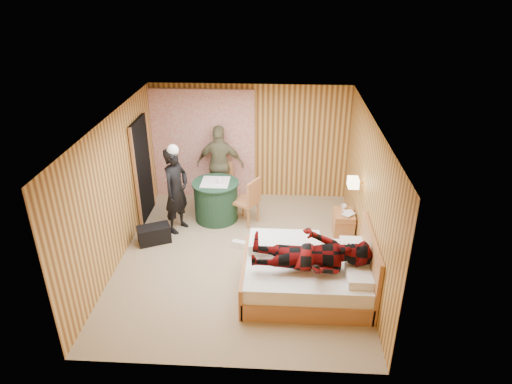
# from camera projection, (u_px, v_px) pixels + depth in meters

# --- Properties ---
(floor) EXTENTS (4.20, 5.00, 0.01)m
(floor) POSITION_uv_depth(u_px,v_px,m) (241.00, 257.00, 8.11)
(floor) COLOR #9E8768
(floor) RESTS_ON ground
(ceiling) EXTENTS (4.20, 5.00, 0.01)m
(ceiling) POSITION_uv_depth(u_px,v_px,m) (238.00, 121.00, 7.00)
(ceiling) COLOR white
(ceiling) RESTS_ON wall_back
(wall_back) EXTENTS (4.20, 0.02, 2.50)m
(wall_back) POSITION_uv_depth(u_px,v_px,m) (250.00, 142.00, 9.79)
(wall_back) COLOR #E0B056
(wall_back) RESTS_ON floor
(wall_left) EXTENTS (0.02, 5.00, 2.50)m
(wall_left) POSITION_uv_depth(u_px,v_px,m) (115.00, 191.00, 7.66)
(wall_left) COLOR #E0B056
(wall_left) RESTS_ON floor
(wall_right) EXTENTS (0.02, 5.00, 2.50)m
(wall_right) POSITION_uv_depth(u_px,v_px,m) (368.00, 197.00, 7.44)
(wall_right) COLOR #E0B056
(wall_right) RESTS_ON floor
(curtain) EXTENTS (2.20, 0.08, 2.40)m
(curtain) POSITION_uv_depth(u_px,v_px,m) (204.00, 144.00, 9.80)
(curtain) COLOR silver
(curtain) RESTS_ON floor
(doorway) EXTENTS (0.06, 0.90, 2.05)m
(doorway) POSITION_uv_depth(u_px,v_px,m) (143.00, 170.00, 9.01)
(doorway) COLOR black
(doorway) RESTS_ON floor
(wall_lamp) EXTENTS (0.26, 0.24, 0.16)m
(wall_lamp) POSITION_uv_depth(u_px,v_px,m) (353.00, 183.00, 7.83)
(wall_lamp) COLOR gold
(wall_lamp) RESTS_ON wall_right
(bed) EXTENTS (1.97, 1.53, 1.05)m
(bed) POSITION_uv_depth(u_px,v_px,m) (307.00, 274.00, 7.15)
(bed) COLOR #BD7F4D
(bed) RESTS_ON floor
(nightstand) EXTENTS (0.39, 0.53, 0.51)m
(nightstand) POSITION_uv_depth(u_px,v_px,m) (343.00, 224.00, 8.62)
(nightstand) COLOR #BD7F4D
(nightstand) RESTS_ON floor
(round_table) EXTENTS (0.93, 0.93, 0.83)m
(round_table) POSITION_uv_depth(u_px,v_px,m) (216.00, 200.00, 9.16)
(round_table) COLOR #204531
(round_table) RESTS_ON floor
(chair_far) EXTENTS (0.54, 0.54, 0.93)m
(chair_far) POSITION_uv_depth(u_px,v_px,m) (222.00, 180.00, 9.76)
(chair_far) COLOR #BD7F4D
(chair_far) RESTS_ON floor
(chair_near) EXTENTS (0.60, 0.60, 0.97)m
(chair_near) POSITION_uv_depth(u_px,v_px,m) (249.00, 198.00, 8.91)
(chair_near) COLOR #BD7F4D
(chair_near) RESTS_ON floor
(duffel_bag) EXTENTS (0.66, 0.53, 0.33)m
(duffel_bag) POSITION_uv_depth(u_px,v_px,m) (154.00, 234.00, 8.47)
(duffel_bag) COLOR black
(duffel_bag) RESTS_ON floor
(sneaker_left) EXTENTS (0.27, 0.13, 0.12)m
(sneaker_left) POSITION_uv_depth(u_px,v_px,m) (228.00, 218.00, 9.25)
(sneaker_left) COLOR white
(sneaker_left) RESTS_ON floor
(sneaker_right) EXTENTS (0.30, 0.19, 0.12)m
(sneaker_right) POSITION_uv_depth(u_px,v_px,m) (240.00, 244.00, 8.35)
(sneaker_right) COLOR white
(sneaker_right) RESTS_ON floor
(woman_standing) EXTENTS (0.62, 0.72, 1.68)m
(woman_standing) POSITION_uv_depth(u_px,v_px,m) (176.00, 191.00, 8.59)
(woman_standing) COLOR black
(woman_standing) RESTS_ON floor
(man_at_table) EXTENTS (1.03, 0.48, 1.72)m
(man_at_table) POSITION_uv_depth(u_px,v_px,m) (220.00, 165.00, 9.66)
(man_at_table) COLOR #746E4D
(man_at_table) RESTS_ON floor
(man_on_bed) EXTENTS (0.86, 0.67, 1.77)m
(man_on_bed) POSITION_uv_depth(u_px,v_px,m) (312.00, 247.00, 6.65)
(man_on_bed) COLOR #61090A
(man_on_bed) RESTS_ON bed
(book_lower) EXTENTS (0.21, 0.25, 0.02)m
(book_lower) POSITION_uv_depth(u_px,v_px,m) (345.00, 213.00, 8.46)
(book_lower) COLOR white
(book_lower) RESTS_ON nightstand
(book_upper) EXTENTS (0.27, 0.27, 0.02)m
(book_upper) POSITION_uv_depth(u_px,v_px,m) (345.00, 212.00, 8.45)
(book_upper) COLOR white
(book_upper) RESTS_ON nightstand
(cup_nightstand) EXTENTS (0.12, 0.12, 0.09)m
(cup_nightstand) POSITION_uv_depth(u_px,v_px,m) (344.00, 207.00, 8.61)
(cup_nightstand) COLOR white
(cup_nightstand) RESTS_ON nightstand
(cup_table) EXTENTS (0.16, 0.16, 0.10)m
(cup_table) POSITION_uv_depth(u_px,v_px,m) (220.00, 181.00, 8.91)
(cup_table) COLOR white
(cup_table) RESTS_ON round_table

